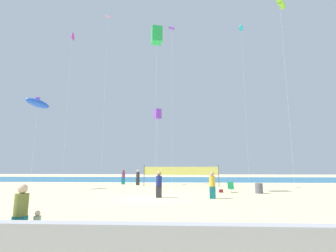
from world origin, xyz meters
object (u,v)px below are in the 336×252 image
beach_handbag (221,191)px  kite_magenta_delta (72,37)px  volleyball_net (181,172)px  kite_violet_diamond (172,30)px  kite_cyan_inflatable (241,28)px  mother_figure (21,211)px  kite_green_box (157,35)px  folding_beach_chair (231,187)px  beachgoer_charcoal_shirt (138,177)px  beachgoer_navy_shirt (159,184)px  kite_lime_tube (280,1)px  toddler_figure (37,226)px  trash_barrel (259,188)px  kite_violet_box (158,114)px  kite_blue_inflatable (37,103)px  beachgoer_mustard_shirt (212,184)px  beachgoer_plum_shirt (123,176)px  kite_pink_diamond (108,20)px

beach_handbag → kite_magenta_delta: (-17.81, 7.97, 19.17)m
volleyball_net → kite_magenta_delta: 22.81m
kite_violet_diamond → kite_cyan_inflatable: 10.82m
mother_figure → kite_green_box: kite_green_box is taller
folding_beach_chair → kite_cyan_inflatable: bearing=27.3°
folding_beach_chair → beach_handbag: 0.92m
folding_beach_chair → kite_cyan_inflatable: 22.55m
beachgoer_charcoal_shirt → beachgoer_navy_shirt: beachgoer_charcoal_shirt is taller
beachgoer_charcoal_shirt → beach_handbag: size_ratio=5.60×
beach_handbag → kite_green_box: size_ratio=0.02×
kite_cyan_inflatable → kite_lime_tube: kite_cyan_inflatable is taller
toddler_figure → kite_lime_tube: kite_lime_tube is taller
trash_barrel → kite_violet_diamond: (-7.36, 4.90, 17.39)m
kite_violet_diamond → folding_beach_chair: bearing=-39.8°
beachgoer_navy_shirt → trash_barrel: 8.70m
kite_violet_diamond → kite_violet_box: (-2.16, 6.15, -8.59)m
toddler_figure → kite_violet_box: 26.75m
kite_blue_inflatable → kite_green_box: bearing=-9.5°
volleyball_net → kite_green_box: bearing=-109.0°
kite_magenta_delta → beach_handbag: bearing=-24.1°
beachgoer_mustard_shirt → kite_magenta_delta: 27.59m
toddler_figure → kite_green_box: bearing=79.8°
beachgoer_plum_shirt → folding_beach_chair: size_ratio=2.08×
beachgoer_plum_shirt → kite_magenta_delta: bearing=41.6°
trash_barrel → kite_magenta_delta: size_ratio=0.04×
volleyball_net → kite_pink_diamond: (-9.10, -0.05, 19.00)m
beachgoer_plum_shirt → kite_magenta_delta: 19.72m
kite_violet_diamond → kite_cyan_inflatable: kite_cyan_inflatable is taller
kite_blue_inflatable → beach_handbag: bearing=-7.1°
toddler_figure → mother_figure: bearing=-178.5°
beachgoer_navy_shirt → kite_violet_diamond: kite_violet_diamond is taller
toddler_figure → beachgoer_plum_shirt: 24.78m
beachgoer_charcoal_shirt → folding_beach_chair: (9.49, -8.34, -0.52)m
kite_violet_diamond → kite_cyan_inflatable: (9.18, 4.98, 2.82)m
volleyball_net → folding_beach_chair: bearing=-56.5°
kite_violet_box → beachgoer_charcoal_shirt: bearing=-135.0°
kite_blue_inflatable → kite_pink_diamond: (5.71, 4.20, 11.95)m
trash_barrel → kite_cyan_inflatable: 22.57m
mother_figure → volleyball_net: bearing=104.3°
mother_figure → beachgoer_mustard_shirt: size_ratio=0.91×
folding_beach_chair → volleyball_net: (-4.31, 6.52, 1.17)m
kite_green_box → beachgoer_mustard_shirt: bearing=-45.6°
kite_blue_inflatable → kite_violet_box: size_ratio=0.95×
mother_figure → folding_beach_chair: 17.26m
folding_beach_chair → volleyball_net: volleyball_net is taller
beachgoer_mustard_shirt → kite_pink_diamond: kite_pink_diamond is taller
volleyball_net → kite_blue_inflatable: bearing=-164.0°
kite_blue_inflatable → kite_pink_diamond: 13.89m
kite_lime_tube → kite_violet_diamond: bearing=166.4°
volleyball_net → beachgoer_plum_shirt: bearing=155.9°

